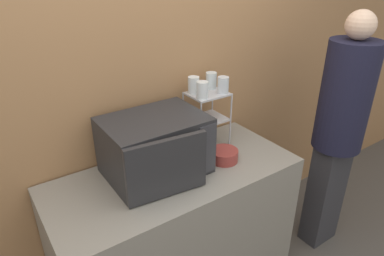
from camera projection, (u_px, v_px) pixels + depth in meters
name	position (u px, v px, depth m)	size (l,w,h in m)	color
wall_back	(142.00, 92.00, 2.06)	(8.00, 0.06, 2.60)	#9E7047
counter	(177.00, 233.00, 2.17)	(1.46, 0.65, 0.92)	gray
microwave	(156.00, 147.00, 1.90)	(0.56, 0.48, 0.34)	#262628
dish_rack	(207.00, 108.00, 2.17)	(0.25, 0.20, 0.36)	#B2B2B7
glass_front_left	(202.00, 90.00, 2.02)	(0.07, 0.07, 0.10)	silver
glass_back_right	(211.00, 80.00, 2.18)	(0.07, 0.07, 0.10)	silver
glass_front_right	(223.00, 85.00, 2.10)	(0.07, 0.07, 0.10)	silver
glass_back_left	(194.00, 85.00, 2.10)	(0.07, 0.07, 0.10)	silver
bowl	(224.00, 155.00, 2.07)	(0.17, 0.17, 0.07)	maroon
person	(339.00, 126.00, 2.34)	(0.33, 0.33, 1.76)	#2D2D33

